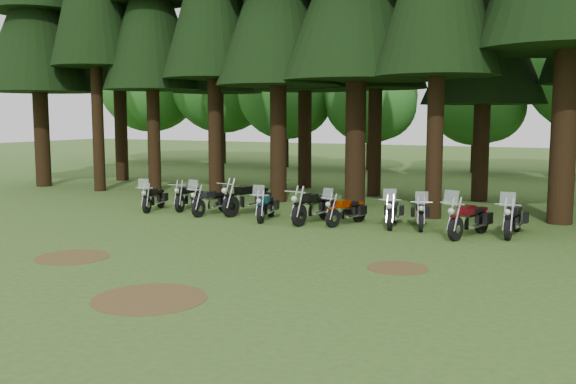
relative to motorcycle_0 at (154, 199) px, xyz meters
name	(u,v)px	position (x,y,z in m)	size (l,w,h in m)	color
ground	(219,253)	(6.15, -5.16, -0.42)	(120.00, 120.00, 0.00)	#345721
decid_0	(152,82)	(-15.95, 20.10, 5.48)	(8.00, 7.78, 10.00)	black
decid_1	(225,82)	(-9.83, 20.60, 5.41)	(7.91, 7.69, 9.88)	black
decid_2	(289,93)	(-4.28, 19.62, 4.53)	(6.72, 6.53, 8.40)	black
decid_3	(373,99)	(1.44, 19.97, 4.09)	(6.12, 5.95, 7.65)	black
decid_4	(480,100)	(7.73, 21.16, 3.95)	(5.93, 5.76, 7.41)	black
dirt_patch_0	(72,257)	(3.15, -7.16, -0.42)	(1.80, 1.80, 0.01)	#4C3D1E
dirt_patch_1	(398,268)	(10.65, -4.66, -0.42)	(1.40, 1.40, 0.01)	#4C3D1E
dirt_patch_2	(150,298)	(7.15, -9.16, -0.42)	(2.20, 2.20, 0.01)	#4C3D1E
motorcycle_0	(154,199)	(0.00, 0.00, 0.00)	(0.83, 1.98, 1.26)	black
motorcycle_1	(188,198)	(0.94, 0.80, 0.02)	(0.62, 2.10, 0.86)	black
motorcycle_2	(211,202)	(2.43, 0.13, 0.02)	(0.48, 2.10, 1.32)	black
motorcycle_3	(248,200)	(3.50, 0.81, 0.09)	(0.62, 2.44, 1.00)	black
motorcycle_4	(266,207)	(4.71, -0.05, 0.01)	(0.76, 2.02, 1.28)	black
motorcycle_5	(313,208)	(6.33, 0.17, 0.06)	(0.44, 2.35, 0.95)	black
motorcycle_6	(346,212)	(7.44, 0.29, 0.00)	(0.79, 1.97, 1.25)	black
motorcycle_7	(392,213)	(8.87, 0.60, 0.01)	(0.68, 2.08, 1.31)	black
motorcycle_8	(420,215)	(9.73, 0.73, 0.00)	(0.79, 1.98, 1.26)	black
motorcycle_9	(469,220)	(11.35, -0.08, 0.06)	(0.91, 2.28, 1.44)	black
motorcycle_10	(513,220)	(12.46, 0.67, 0.04)	(0.42, 2.21, 1.39)	black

